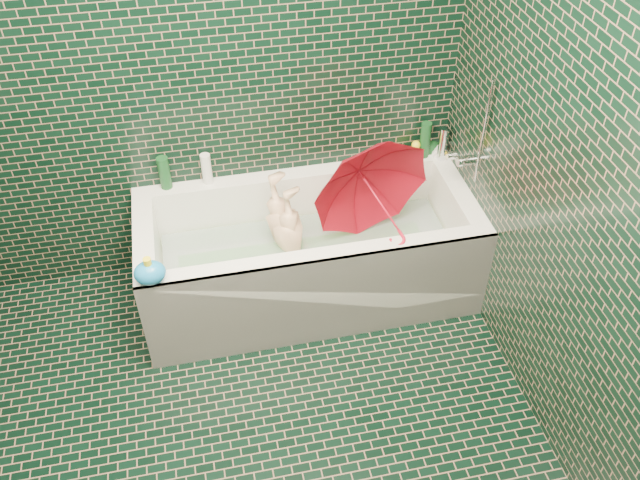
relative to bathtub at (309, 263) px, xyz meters
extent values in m
plane|color=black|center=(-0.45, -1.01, -0.21)|extent=(2.80, 2.80, 0.00)
plane|color=black|center=(-0.45, 0.39, 1.04)|extent=(2.80, 0.00, 2.80)
plane|color=black|center=(0.85, -1.01, 1.04)|extent=(0.00, 2.80, 2.80)
cube|color=white|center=(0.00, 0.02, -0.14)|extent=(1.70, 0.75, 0.15)
cube|color=white|center=(0.00, 0.34, 0.14)|extent=(1.70, 0.10, 0.40)
cube|color=white|center=(0.00, -0.31, 0.14)|extent=(1.70, 0.10, 0.40)
cube|color=white|center=(0.80, 0.02, 0.14)|extent=(0.10, 0.55, 0.40)
cube|color=white|center=(-0.80, 0.02, 0.14)|extent=(0.10, 0.55, 0.40)
cube|color=white|center=(0.00, -0.35, 0.06)|extent=(1.70, 0.02, 0.55)
cube|color=#4CD129|center=(0.00, 0.02, -0.06)|extent=(1.35, 0.47, 0.01)
cube|color=silver|center=(0.00, 0.02, 0.09)|extent=(1.48, 0.53, 0.00)
cylinder|color=silver|center=(0.83, 0.02, 0.52)|extent=(0.14, 0.05, 0.05)
cylinder|color=silver|center=(0.75, 0.08, 0.52)|extent=(0.05, 0.04, 0.04)
cylinder|color=silver|center=(0.82, -0.08, 0.74)|extent=(0.01, 0.01, 0.55)
imported|color=#DFB28B|center=(-0.09, 0.06, 0.10)|extent=(0.85, 0.49, 0.24)
imported|color=red|center=(0.35, -0.07, 0.39)|extent=(0.82, 0.80, 0.77)
imported|color=white|center=(0.80, 0.31, 0.34)|extent=(0.12, 0.12, 0.25)
imported|color=#4C1B67|center=(0.70, 0.34, 0.34)|extent=(0.09, 0.09, 0.19)
imported|color=#13441E|center=(0.76, 0.35, 0.34)|extent=(0.14, 0.14, 0.16)
cylinder|color=#13441E|center=(0.71, 0.35, 0.44)|extent=(0.06, 0.06, 0.21)
cylinder|color=silver|center=(0.80, 0.30, 0.43)|extent=(0.06, 0.06, 0.19)
cylinder|color=#13441E|center=(-0.67, 0.36, 0.43)|extent=(0.07, 0.07, 0.18)
cylinder|color=white|center=(-0.46, 0.36, 0.42)|extent=(0.05, 0.05, 0.17)
ellipsoid|color=yellow|center=(0.63, 0.34, 0.38)|extent=(0.10, 0.08, 0.07)
sphere|color=yellow|center=(0.66, 0.34, 0.42)|extent=(0.05, 0.05, 0.05)
cone|color=orange|center=(0.69, 0.34, 0.42)|extent=(0.02, 0.02, 0.02)
ellipsoid|color=#1883DA|center=(-0.77, -0.32, 0.40)|extent=(0.16, 0.15, 0.11)
cylinder|color=yellow|center=(-0.77, -0.32, 0.46)|extent=(0.04, 0.04, 0.04)
camera|label=1|loc=(-0.49, -2.53, 2.46)|focal=38.00mm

